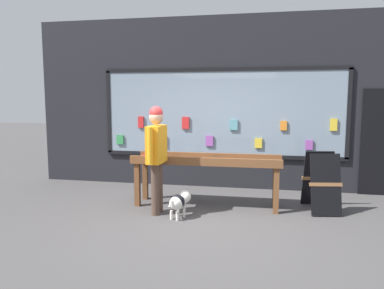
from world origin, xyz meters
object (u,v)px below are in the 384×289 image
display_table_main (206,165)px  small_dog (179,201)px  sandwich_board_sign (321,181)px  person_browsing (157,150)px

display_table_main → small_dog: display_table_main is taller
display_table_main → sandwich_board_sign: size_ratio=2.62×
person_browsing → small_dog: (0.42, -0.15, -0.80)m
small_dog → sandwich_board_sign: sandwich_board_sign is taller
display_table_main → person_browsing: (-0.73, -0.59, 0.32)m
display_table_main → small_dog: 0.94m
small_dog → sandwich_board_sign: size_ratio=0.53×
person_browsing → small_dog: bearing=-107.6°
display_table_main → sandwich_board_sign: sandwich_board_sign is taller
person_browsing → small_dog: size_ratio=3.39×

